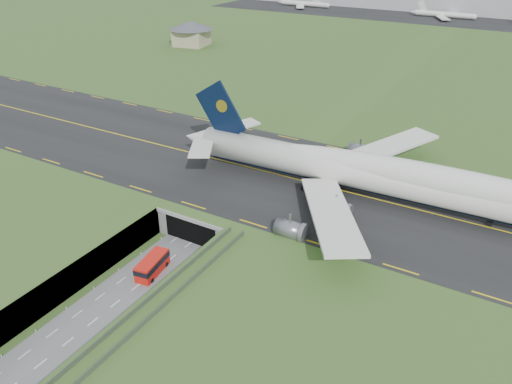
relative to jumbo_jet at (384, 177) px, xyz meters
The scene contains 10 objects.
ground 46.00m from the jumbo_jet, 132.12° to the right, with size 900.00×900.00×0.00m, color #345221.
airfield_deck 45.33m from the jumbo_jet, 132.12° to the right, with size 800.00×800.00×6.00m, color gray.
trench_road 51.62m from the jumbo_jet, 126.39° to the right, with size 12.00×75.00×0.20m, color slate.
taxiway 30.36m from the jumbo_jet, behind, with size 800.00×44.00×0.18m, color black.
tunnel_portal 35.00m from the jumbo_jet, 151.36° to the right, with size 17.00×22.30×6.00m.
guideway 55.79m from the jumbo_jet, 109.89° to the right, with size 3.00×53.00×7.05m.
jumbo_jet is the anchor object (origin of this frame).
shuttle_tram 48.13m from the jumbo_jet, 129.61° to the right, with size 4.14×8.11×3.15m.
service_building 159.88m from the jumbo_jet, 140.57° to the left, with size 24.02×24.02×11.15m.
cargo_terminal 268.09m from the jumbo_jet, 96.44° to the left, with size 320.00×67.00×15.60m.
Camera 1 is at (52.71, -56.87, 55.80)m, focal length 35.00 mm.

